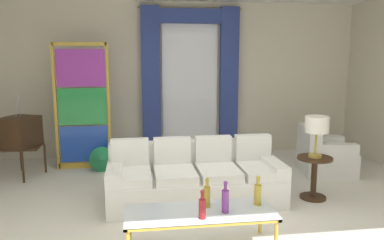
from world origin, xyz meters
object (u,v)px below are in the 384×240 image
vintage_tv (20,133)px  stained_glass_divider (83,109)px  bottle_ruby_flask (225,200)px  table_lamp_brass (317,126)px  bottle_amber_squat (207,195)px  bottle_crystal_tall (202,207)px  armchair_white (323,156)px  bottle_blue_decanter (258,193)px  coffee_table (200,214)px  round_side_table (314,174)px  peacock_figurine (101,160)px  couch_white_long (195,179)px

vintage_tv → stained_glass_divider: (0.96, 0.35, 0.33)m
bottle_ruby_flask → table_lamp_brass: size_ratio=0.58×
bottle_amber_squat → vintage_tv: (-2.62, 2.67, 0.19)m
bottle_crystal_tall → armchair_white: 3.48m
bottle_crystal_tall → table_lamp_brass: (1.80, 1.34, 0.50)m
bottle_blue_decanter → coffee_table: bearing=-173.3°
bottle_crystal_tall → round_side_table: bottle_crystal_tall is taller
table_lamp_brass → stained_glass_divider: bearing=149.9°
coffee_table → vintage_tv: (-2.53, 2.76, 0.35)m
bottle_crystal_tall → bottle_ruby_flask: 0.28m
bottle_amber_squat → peacock_figurine: bearing=116.5°
coffee_table → peacock_figurine: peacock_figurine is taller
peacock_figurine → round_side_table: bearing=-27.9°
bottle_ruby_flask → vintage_tv: 3.97m
bottle_crystal_tall → armchair_white: (2.49, 2.42, -0.24)m
armchair_white → round_side_table: bearing=-122.2°
bottle_blue_decanter → bottle_ruby_flask: bearing=-159.6°
table_lamp_brass → vintage_tv: bearing=159.7°
bottle_ruby_flask → round_side_table: size_ratio=0.56×
couch_white_long → bottle_ruby_flask: size_ratio=7.10×
armchair_white → table_lamp_brass: (-0.68, -1.08, 0.74)m
armchair_white → bottle_blue_decanter: bearing=-130.4°
bottle_crystal_tall → peacock_figurine: 3.22m
bottle_blue_decanter → bottle_amber_squat: 0.54m
bottle_blue_decanter → round_side_table: bottle_blue_decanter is taller
bottle_crystal_tall → bottle_ruby_flask: size_ratio=0.88×
peacock_figurine → bottle_crystal_tall: bearing=-67.2°
round_side_table → table_lamp_brass: size_ratio=1.04×
coffee_table → peacock_figurine: bearing=114.3°
armchair_white → table_lamp_brass: 1.48m
vintage_tv → round_side_table: bearing=-20.3°
bottle_crystal_tall → table_lamp_brass: bearing=36.5°
couch_white_long → coffee_table: bearing=-96.1°
bottle_crystal_tall → vintage_tv: 3.88m
armchair_white → round_side_table: armchair_white is taller
bottle_ruby_flask → round_side_table: (1.55, 1.23, -0.19)m
bottle_amber_squat → vintage_tv: vintage_tv is taller
bottle_amber_squat → armchair_white: (2.39, 2.15, -0.25)m
bottle_crystal_tall → couch_white_long: bearing=84.3°
coffee_table → bottle_ruby_flask: bearing=-15.9°
armchair_white → coffee_table: bearing=-137.9°
couch_white_long → bottle_crystal_tall: size_ratio=8.06×
stained_glass_divider → bottle_crystal_tall: bearing=-64.6°
bottle_blue_decanter → round_side_table: (1.17, 1.09, -0.18)m
stained_glass_divider → peacock_figurine: 0.96m
bottle_amber_squat → vintage_tv: 3.74m
table_lamp_brass → peacock_figurine: bearing=152.1°
peacock_figurine → table_lamp_brass: table_lamp_brass is taller
peacock_figurine → table_lamp_brass: (3.05, -1.61, 0.81)m
armchair_white → peacock_figurine: size_ratio=1.56×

